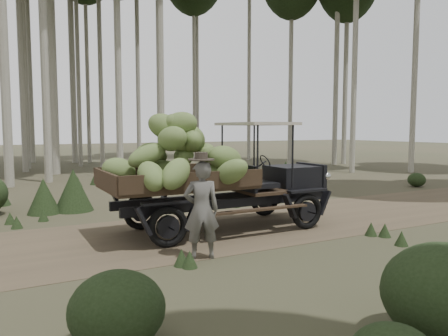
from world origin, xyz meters
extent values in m
plane|color=#473D2B|center=(0.00, 0.00, 0.00)|extent=(120.00, 120.00, 0.00)
cube|color=brown|center=(0.00, 0.00, 0.00)|extent=(70.00, 4.00, 0.01)
cube|color=black|center=(1.52, -0.08, 1.10)|extent=(1.11, 1.05, 0.60)
cube|color=black|center=(2.13, -0.09, 1.10)|extent=(0.12, 1.10, 0.68)
cube|color=black|center=(-0.02, -0.07, 1.21)|extent=(0.10, 1.54, 0.60)
cube|color=#38281C|center=(-1.55, -0.06, 1.10)|extent=(3.09, 2.00, 0.09)
cube|color=#38281C|center=(-1.55, 0.93, 1.30)|extent=(3.08, 0.09, 0.35)
cube|color=#38281C|center=(-1.56, -1.05, 1.30)|extent=(3.08, 0.09, 0.35)
cube|color=#38281C|center=(-3.09, -0.05, 1.30)|extent=(0.08, 1.98, 0.35)
cube|color=beige|center=(0.46, -0.08, 2.44)|extent=(1.28, 1.88, 0.07)
cube|color=black|center=(-0.40, 0.35, 0.68)|extent=(5.06, 0.15, 0.20)
cube|color=black|center=(-0.40, -0.49, 0.68)|extent=(5.06, 0.15, 0.20)
torus|color=black|center=(1.31, 0.80, 0.42)|extent=(0.84, 0.16, 0.84)
torus|color=black|center=(1.30, -0.96, 0.42)|extent=(0.84, 0.16, 0.84)
torus|color=black|center=(-2.10, 0.82, 0.42)|extent=(0.84, 0.16, 0.84)
torus|color=black|center=(-2.11, -0.94, 0.42)|extent=(0.84, 0.16, 0.84)
sphere|color=beige|center=(2.22, 0.41, 1.15)|extent=(0.20, 0.20, 0.20)
sphere|color=beige|center=(2.21, -0.58, 1.15)|extent=(0.20, 0.20, 0.20)
ellipsoid|color=olive|center=(-2.74, 0.26, 1.45)|extent=(0.99, 0.89, 0.69)
ellipsoid|color=olive|center=(-2.03, 0.38, 1.76)|extent=(0.95, 1.05, 0.73)
ellipsoid|color=olive|center=(-1.81, -0.44, 2.12)|extent=(0.74, 0.93, 0.63)
ellipsoid|color=olive|center=(-1.79, 0.00, 2.37)|extent=(1.05, 0.92, 0.79)
ellipsoid|color=olive|center=(-1.90, -0.01, 1.40)|extent=(0.87, 0.85, 0.52)
ellipsoid|color=olive|center=(-0.66, -0.60, 1.69)|extent=(0.95, 0.62, 0.71)
ellipsoid|color=olive|center=(-1.56, -0.33, 2.06)|extent=(0.78, 0.47, 0.40)
ellipsoid|color=olive|center=(-1.55, -0.20, 2.40)|extent=(0.99, 1.05, 0.70)
ellipsoid|color=olive|center=(-0.33, -0.43, 1.33)|extent=(0.91, 0.76, 0.53)
ellipsoid|color=olive|center=(-1.38, -0.04, 1.73)|extent=(0.83, 1.01, 0.48)
ellipsoid|color=olive|center=(-1.10, 0.12, 2.09)|extent=(1.11, 1.17, 0.86)
ellipsoid|color=olive|center=(-1.45, 0.11, 2.38)|extent=(1.00, 0.67, 0.70)
ellipsoid|color=olive|center=(-1.59, 0.77, 1.39)|extent=(0.76, 0.52, 0.45)
ellipsoid|color=olive|center=(-1.94, 0.59, 1.71)|extent=(0.89, 0.52, 0.50)
ellipsoid|color=olive|center=(-1.32, 0.33, 2.13)|extent=(0.83, 0.91, 0.59)
ellipsoid|color=olive|center=(-1.29, 0.05, 2.30)|extent=(0.91, 1.02, 0.58)
ellipsoid|color=olive|center=(-2.42, -0.88, 1.42)|extent=(0.51, 0.95, 0.78)
ellipsoid|color=olive|center=(-0.70, 0.24, 1.76)|extent=(0.83, 0.84, 0.52)
ellipsoid|color=olive|center=(-1.34, -0.29, 2.07)|extent=(0.66, 0.99, 0.56)
ellipsoid|color=olive|center=(-1.63, -0.05, 2.40)|extent=(0.64, 0.90, 0.67)
ellipsoid|color=olive|center=(-0.80, -0.51, 1.33)|extent=(0.99, 0.95, 0.49)
ellipsoid|color=olive|center=(-2.28, -0.24, 1.78)|extent=(0.94, 0.42, 0.70)
ellipsoid|color=olive|center=(-2.00, -1.10, 1.47)|extent=(1.04, 0.98, 0.83)
ellipsoid|color=olive|center=(-0.79, -1.11, 1.45)|extent=(0.89, 1.00, 0.77)
imported|color=#56534E|center=(-1.83, -1.88, 0.88)|extent=(0.73, 0.58, 1.76)
cylinder|color=#342D24|center=(-1.83, -1.88, 1.78)|extent=(0.58, 0.58, 0.02)
cylinder|color=#342D24|center=(-1.83, -1.88, 1.84)|extent=(0.29, 0.29, 0.14)
cylinder|color=#B2AD9E|center=(-3.44, 16.71, 8.97)|extent=(0.32, 0.32, 17.95)
cylinder|color=#B2AD9E|center=(-2.90, 11.37, 7.43)|extent=(0.34, 0.34, 14.86)
cylinder|color=#B2AD9E|center=(15.48, 12.74, 7.62)|extent=(0.30, 0.30, 15.23)
cylinder|color=#B2AD9E|center=(0.63, 12.81, 7.17)|extent=(0.32, 0.32, 14.34)
cylinder|color=#B2AD9E|center=(-3.14, 18.68, 8.88)|extent=(0.23, 0.23, 17.76)
cylinder|color=#B2AD9E|center=(11.73, 8.19, 7.59)|extent=(0.28, 0.28, 15.18)
cylinder|color=#B2AD9E|center=(-2.17, 14.76, 8.44)|extent=(0.43, 0.43, 16.87)
cylinder|color=#B2AD9E|center=(0.96, 22.02, 8.87)|extent=(0.26, 0.26, 17.75)
cylinder|color=#B2AD9E|center=(12.03, 19.10, 10.48)|extent=(0.27, 0.27, 20.97)
cylinder|color=#B2AD9E|center=(-0.17, 19.07, 9.59)|extent=(0.25, 0.25, 19.19)
cylinder|color=#B2AD9E|center=(4.43, 21.85, 9.61)|extent=(0.30, 0.30, 19.23)
cylinder|color=#B2AD9E|center=(9.66, 23.12, 10.97)|extent=(0.28, 0.28, 21.95)
cylinder|color=#B2AD9E|center=(0.01, 22.14, 10.72)|extent=(0.38, 0.38, 21.44)
cylinder|color=#B2AD9E|center=(12.37, 14.49, 7.78)|extent=(0.29, 0.29, 15.57)
cylinder|color=#B2AD9E|center=(8.53, 21.25, 8.86)|extent=(0.22, 0.22, 17.73)
cylinder|color=#B2AD9E|center=(0.87, 17.74, 8.34)|extent=(0.26, 0.26, 16.68)
cone|color=#233319|center=(-3.07, 3.95, 0.60)|extent=(1.08, 1.08, 1.20)
ellipsoid|color=#233319|center=(3.86, 3.73, 0.44)|extent=(1.09, 1.09, 0.87)
ellipsoid|color=#233319|center=(4.73, 4.65, 0.43)|extent=(1.04, 1.04, 0.83)
ellipsoid|color=#233319|center=(-0.85, -5.95, 0.56)|extent=(1.37, 1.37, 1.10)
cone|color=#233319|center=(-1.26, 9.56, 0.29)|extent=(0.52, 0.52, 0.58)
cone|color=#233319|center=(-3.86, 3.91, 0.49)|extent=(0.89, 0.89, 0.98)
cone|color=#233319|center=(3.28, 11.89, 0.48)|extent=(0.86, 0.86, 0.96)
cone|color=#233319|center=(1.82, 6.91, 0.26)|extent=(0.47, 0.47, 0.53)
cone|color=#233319|center=(5.04, 6.18, 0.22)|extent=(0.40, 0.40, 0.45)
cone|color=#233319|center=(5.69, 5.84, 0.49)|extent=(0.89, 0.89, 0.98)
ellipsoid|color=#233319|center=(-4.00, -4.36, 0.42)|extent=(1.03, 1.03, 0.82)
cone|color=#233319|center=(-2.06, 9.20, 0.21)|extent=(0.38, 0.38, 0.42)
ellipsoid|color=#233319|center=(9.90, 2.78, 0.28)|extent=(0.69, 0.69, 0.56)
cone|color=#233319|center=(-4.63, 2.30, 0.15)|extent=(0.27, 0.27, 0.30)
cone|color=#233319|center=(2.04, 2.37, 0.15)|extent=(0.27, 0.27, 0.30)
cone|color=#233319|center=(2.31, -2.34, 0.15)|extent=(0.27, 0.27, 0.30)
cone|color=#233319|center=(-3.99, 2.87, 0.15)|extent=(0.27, 0.27, 0.30)
cone|color=#233319|center=(1.39, 2.95, 0.15)|extent=(0.27, 0.27, 0.30)
cone|color=#233319|center=(-0.02, 2.79, 0.15)|extent=(0.27, 0.27, 0.30)
cone|color=#233319|center=(-2.32, -2.11, 0.15)|extent=(0.27, 0.27, 0.30)
cone|color=#233319|center=(2.14, -2.12, 0.15)|extent=(0.27, 0.27, 0.30)
cone|color=#233319|center=(2.04, -3.00, 0.15)|extent=(0.27, 0.27, 0.30)
cone|color=#233319|center=(1.26, 2.27, 0.15)|extent=(0.27, 0.27, 0.30)
cone|color=#233319|center=(-2.23, -2.26, 0.15)|extent=(0.27, 0.27, 0.30)
cone|color=#233319|center=(-1.82, 2.37, 0.15)|extent=(0.27, 0.27, 0.30)
cone|color=#233319|center=(-4.75, 2.89, 0.15)|extent=(0.27, 0.27, 0.30)
camera|label=1|loc=(-5.11, -8.82, 2.33)|focal=35.00mm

